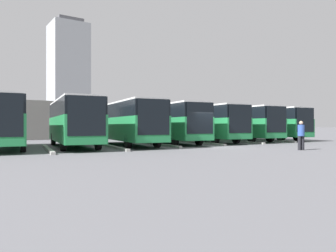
{
  "coord_description": "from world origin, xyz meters",
  "views": [
    {
      "loc": [
        15.68,
        18.0,
        1.52
      ],
      "look_at": [
        0.21,
        -5.3,
        1.51
      ],
      "focal_mm": 35.0,
      "sensor_mm": 36.0,
      "label": 1
    }
  ],
  "objects": [
    {
      "name": "station_building",
      "position": [
        0.0,
        -25.74,
        2.16
      ],
      "size": [
        33.73,
        16.08,
        4.28
      ],
      "color": "gray",
      "rests_on": "ground_plane"
    },
    {
      "name": "curb_divider_2",
      "position": [
        -2.12,
        -3.99,
        0.07
      ],
      "size": [
        1.54,
        7.9,
        0.15
      ],
      "primitive_type": "cube",
      "rotation": [
        0.0,
        0.0,
        -0.16
      ],
      "color": "#9E9E99",
      "rests_on": "ground_plane"
    },
    {
      "name": "bus_1",
      "position": [
        -8.48,
        -5.43,
        1.86
      ],
      "size": [
        4.12,
        10.89,
        3.33
      ],
      "rotation": [
        0.0,
        0.0,
        -0.16
      ],
      "color": "#238447",
      "rests_on": "ground_plane"
    },
    {
      "name": "curb_divider_4",
      "position": [
        6.36,
        -3.17,
        0.07
      ],
      "size": [
        1.54,
        7.9,
        0.15
      ],
      "primitive_type": "cube",
      "rotation": [
        0.0,
        0.0,
        -0.16
      ],
      "color": "#9E9E99",
      "rests_on": "ground_plane"
    },
    {
      "name": "bus_3",
      "position": [
        0.0,
        -5.38,
        1.86
      ],
      "size": [
        4.12,
        10.89,
        3.33
      ],
      "rotation": [
        0.0,
        0.0,
        -0.16
      ],
      "color": "#238447",
      "rests_on": "ground_plane"
    },
    {
      "name": "bus_4",
      "position": [
        4.24,
        -4.75,
        1.86
      ],
      "size": [
        4.12,
        10.89,
        3.33
      ],
      "rotation": [
        0.0,
        0.0,
        -0.16
      ],
      "color": "#238447",
      "rests_on": "ground_plane"
    },
    {
      "name": "curb_divider_5",
      "position": [
        10.6,
        -3.37,
        0.07
      ],
      "size": [
        1.54,
        7.9,
        0.15
      ],
      "primitive_type": "cube",
      "rotation": [
        0.0,
        0.0,
        -0.16
      ],
      "color": "#9E9E99",
      "rests_on": "ground_plane"
    },
    {
      "name": "bus_2",
      "position": [
        -4.24,
        -5.56,
        1.86
      ],
      "size": [
        4.12,
        10.89,
        3.33
      ],
      "rotation": [
        0.0,
        0.0,
        -0.16
      ],
      "color": "#238447",
      "rests_on": "ground_plane"
    },
    {
      "name": "ground_plane",
      "position": [
        0.0,
        0.0,
        0.0
      ],
      "size": [
        600.0,
        600.0,
        0.0
      ],
      "primitive_type": "plane",
      "color": "#5B5B60"
    },
    {
      "name": "bus_0",
      "position": [
        -12.72,
        -5.5,
        1.86
      ],
      "size": [
        4.12,
        10.89,
        3.33
      ],
      "rotation": [
        0.0,
        0.0,
        -0.16
      ],
      "color": "#238447",
      "rests_on": "ground_plane"
    },
    {
      "name": "curb_divider_3",
      "position": [
        2.12,
        -3.81,
        0.07
      ],
      "size": [
        1.54,
        7.9,
        0.15
      ],
      "primitive_type": "cube",
      "rotation": [
        0.0,
        0.0,
        -0.16
      ],
      "color": "#9E9E99",
      "rests_on": "ground_plane"
    },
    {
      "name": "bus_5",
      "position": [
        8.48,
        -4.95,
        1.86
      ],
      "size": [
        4.12,
        10.89,
        3.33
      ],
      "rotation": [
        0.0,
        0.0,
        -0.16
      ],
      "color": "#238447",
      "rests_on": "ground_plane"
    },
    {
      "name": "office_tower",
      "position": [
        -34.03,
        -148.48,
        27.11
      ],
      "size": [
        17.55,
        17.55,
        55.41
      ],
      "color": "#ADB2B7",
      "rests_on": "ground_plane"
    },
    {
      "name": "bus_6",
      "position": [
        12.72,
        -5.68,
        1.86
      ],
      "size": [
        4.12,
        10.89,
        3.33
      ],
      "rotation": [
        0.0,
        0.0,
        -0.16
      ],
      "color": "#238447",
      "rests_on": "ground_plane"
    },
    {
      "name": "curb_divider_1",
      "position": [
        -6.36,
        -3.86,
        0.07
      ],
      "size": [
        1.54,
        7.9,
        0.15
      ],
      "primitive_type": "cube",
      "rotation": [
        0.0,
        0.0,
        -0.16
      ],
      "color": "#9E9E99",
      "rests_on": "ground_plane"
    },
    {
      "name": "pedestrian",
      "position": [
        -2.58,
        5.57,
        0.98
      ],
      "size": [
        0.52,
        0.52,
        1.82
      ],
      "rotation": [
        0.0,
        0.0,
        5.92
      ],
      "color": "black",
      "rests_on": "ground_plane"
    },
    {
      "name": "curb_divider_0",
      "position": [
        -10.6,
        -3.93,
        0.07
      ],
      "size": [
        1.54,
        7.9,
        0.15
      ],
      "primitive_type": "cube",
      "rotation": [
        0.0,
        0.0,
        -0.16
      ],
      "color": "#9E9E99",
      "rests_on": "ground_plane"
    }
  ]
}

